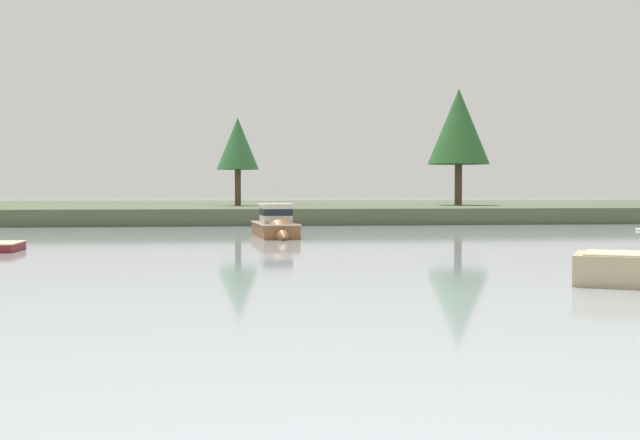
# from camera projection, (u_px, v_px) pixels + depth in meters

# --- Properties ---
(far_shore_bank) EXTENTS (234.97, 52.34, 1.30)m
(far_shore_bank) POSITION_uv_depth(u_px,v_px,m) (229.00, 210.00, 87.62)
(far_shore_bank) COLOR #4C563D
(far_shore_bank) RESTS_ON ground
(dinghy_maroon) EXTENTS (1.24, 2.85, 0.54)m
(dinghy_maroon) POSITION_uv_depth(u_px,v_px,m) (6.00, 248.00, 36.67)
(dinghy_maroon) COLOR maroon
(dinghy_maroon) RESTS_ON ground
(cruiser_wood) EXTENTS (2.56, 7.57, 3.77)m
(cruiser_wood) POSITION_uv_depth(u_px,v_px,m) (276.00, 230.00, 47.19)
(cruiser_wood) COLOR brown
(cruiser_wood) RESTS_ON ground
(shore_tree_left_mid) EXTENTS (5.91, 5.91, 11.18)m
(shore_tree_left_mid) POSITION_uv_depth(u_px,v_px,m) (459.00, 127.00, 77.69)
(shore_tree_left_mid) COLOR brown
(shore_tree_left_mid) RESTS_ON far_shore_bank
(shore_tree_center_right) EXTENTS (3.95, 3.95, 8.21)m
(shore_tree_center_right) POSITION_uv_depth(u_px,v_px,m) (238.00, 144.00, 75.62)
(shore_tree_center_right) COLOR brown
(shore_tree_center_right) RESTS_ON far_shore_bank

